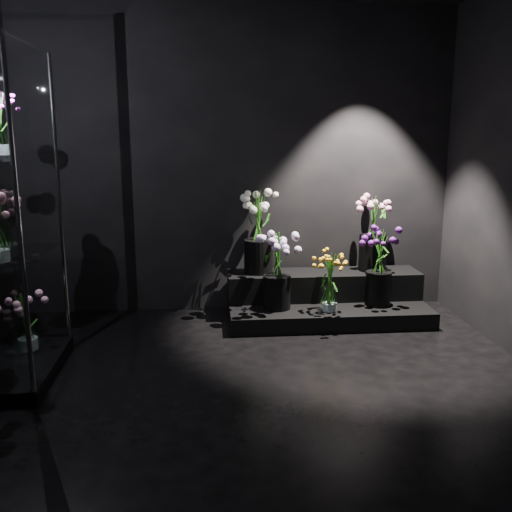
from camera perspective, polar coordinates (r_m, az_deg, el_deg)
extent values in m
plane|color=black|center=(3.73, 0.28, -14.30)|extent=(4.00, 4.00, 0.00)
plane|color=black|center=(5.34, -1.76, 9.39)|extent=(4.00, 0.00, 4.00)
plane|color=black|center=(1.39, 8.19, 0.85)|extent=(4.00, 0.00, 4.00)
cube|color=black|center=(5.25, 7.14, -5.52)|extent=(1.79, 0.79, 0.15)
cube|color=black|center=(5.38, 6.75, -2.86)|extent=(1.79, 0.40, 0.25)
cube|color=black|center=(4.40, -23.13, -10.36)|extent=(0.60, 1.01, 0.10)
cube|color=white|center=(4.17, -24.06, -0.05)|extent=(0.54, 0.95, 0.01)
cylinder|color=white|center=(4.98, 7.37, -4.34)|extent=(0.14, 0.14, 0.21)
cylinder|color=black|center=(5.01, 2.10, -3.61)|extent=(0.24, 0.24, 0.30)
cylinder|color=black|center=(5.22, 12.11, -3.18)|extent=(0.23, 0.23, 0.31)
cylinder|color=black|center=(5.24, 0.25, -0.02)|extent=(0.27, 0.27, 0.31)
cylinder|color=black|center=(5.44, 11.58, 0.31)|extent=(0.25, 0.25, 0.33)
cylinder|color=white|center=(4.23, -24.19, 10.59)|extent=(0.12, 0.12, 0.21)
cylinder|color=white|center=(4.54, -21.90, -7.18)|extent=(0.15, 0.15, 0.25)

